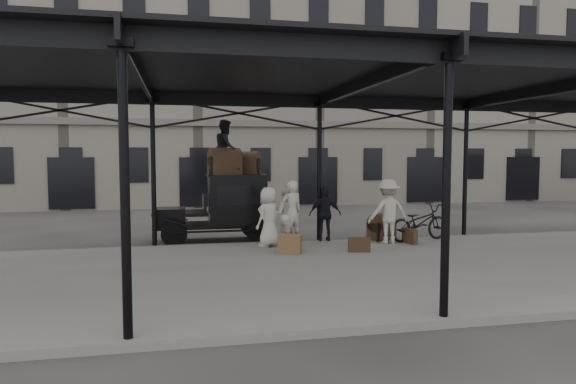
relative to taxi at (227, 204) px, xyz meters
name	(u,v)px	position (x,y,z in m)	size (l,w,h in m)	color
ground	(338,257)	(2.77, -3.23, -1.20)	(120.00, 120.00, 0.00)	#383533
platform	(363,270)	(2.77, -5.23, -1.13)	(28.00, 8.00, 0.15)	slate
canopy	(361,79)	(2.77, -4.95, 3.39)	(22.50, 9.00, 4.74)	black
building_frontage	(250,86)	(2.77, 14.77, 5.80)	(64.00, 8.00, 14.00)	slate
taxi	(227,204)	(0.00, 0.00, 0.00)	(3.65, 1.55, 2.18)	black
porter_left	(291,212)	(1.80, -1.59, -0.11)	(0.69, 0.45, 1.89)	beige
porter_midleft	(285,215)	(1.65, -1.43, -0.21)	(0.82, 0.64, 1.68)	silver
porter_centre	(269,217)	(1.02, -2.05, -0.19)	(0.84, 0.55, 1.73)	beige
porter_official	(325,214)	(2.90, -1.43, -0.22)	(0.98, 0.41, 1.67)	black
porter_right	(388,211)	(4.63, -2.26, -0.08)	(1.25, 0.72, 1.94)	#BCB6AC
bicycle	(419,222)	(5.76, -2.03, -0.48)	(0.76, 2.18, 1.14)	black
porter_roof	(226,147)	(-0.03, -0.10, 1.85)	(0.85, 0.67, 1.76)	black
steamer_trunk_roof_near	(225,164)	(-0.08, -0.25, 1.33)	(0.97, 0.59, 0.71)	#452B20
steamer_trunk_roof_far	(246,165)	(0.67, 0.20, 1.29)	(0.85, 0.52, 0.62)	#452B20
steamer_trunk_platform	(382,228)	(4.74, -1.49, -0.71)	(0.94, 0.58, 0.69)	#452B20
wicker_hamper	(290,244)	(1.42, -3.20, -0.80)	(0.60, 0.45, 0.50)	brown
suitcase_upright	(410,236)	(5.25, -2.44, -0.83)	(0.15, 0.60, 0.45)	#452B20
suitcase_flat	(359,245)	(3.31, -3.41, -0.85)	(0.60, 0.15, 0.40)	#452B20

